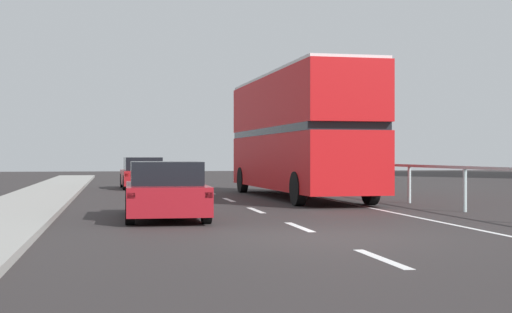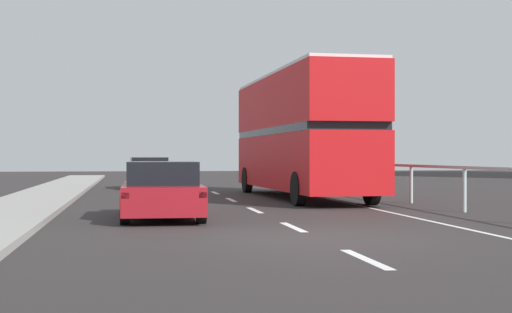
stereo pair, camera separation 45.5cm
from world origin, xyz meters
name	(u,v)px [view 2 (the right image)]	position (x,y,z in m)	size (l,w,h in m)	color
ground_plane	(314,239)	(0.00, 0.00, -0.05)	(75.90, 120.00, 0.10)	#2C2828
lane_paint_markings	(319,206)	(2.13, 8.19, 0.00)	(3.46, 46.00, 0.01)	silver
bridge_side_railing	(411,172)	(5.24, 9.00, 0.97)	(0.10, 42.00, 1.19)	#A8BABB
double_decker_bus_red	(301,132)	(2.53, 12.40, 2.28)	(2.81, 11.36, 4.26)	red
hatchback_car_near	(162,191)	(-2.56, 4.47, 0.64)	(1.88, 4.52, 1.32)	maroon
sedan_car_ahead	(149,174)	(-2.50, 20.94, 0.66)	(1.93, 4.07, 1.39)	maroon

